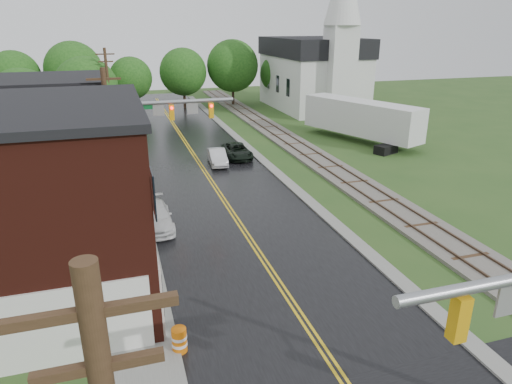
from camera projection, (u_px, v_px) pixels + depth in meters
name	position (u px, v px, depth m)	size (l,w,h in m)	color
main_road	(206.00, 173.00, 36.40)	(10.00, 90.00, 0.02)	black
curb_right	(252.00, 152.00, 42.37)	(0.80, 70.00, 0.12)	gray
sidewalk_left	(128.00, 203.00, 30.21)	(2.40, 50.00, 0.12)	gray
yellow_house	(44.00, 159.00, 28.66)	(8.00, 7.00, 6.40)	tan
darkred_building	(72.00, 140.00, 37.35)	(7.00, 6.00, 4.40)	#3F0F0C
church	(316.00, 66.00, 61.15)	(10.40, 18.40, 20.00)	silver
railroad	(298.00, 147.00, 43.60)	(3.20, 80.00, 0.30)	#59544C
traffic_signal_far	(161.00, 121.00, 31.02)	(7.34, 0.43, 7.20)	gray
utility_pole_b	(111.00, 146.00, 25.71)	(1.80, 0.28, 9.00)	#382616
utility_pole_c	(109.00, 93.00, 45.42)	(1.80, 0.28, 9.00)	#382616
tree_left_c	(26.00, 105.00, 39.88)	(6.00, 6.00, 7.65)	black
tree_left_e	(88.00, 90.00, 46.53)	(6.40, 6.40, 8.16)	black
suv_dark	(237.00, 151.00, 40.15)	(2.07, 4.48, 1.24)	black
sedan_silver	(217.00, 157.00, 38.32)	(1.35, 3.88, 1.28)	silver
pickup_white	(155.00, 217.00, 26.46)	(1.86, 4.57, 1.33)	silver
semi_trailer	(362.00, 118.00, 45.23)	(7.37, 13.05, 4.03)	black
construction_barrel	(179.00, 340.00, 16.42)	(0.54, 0.54, 0.97)	#DB6509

